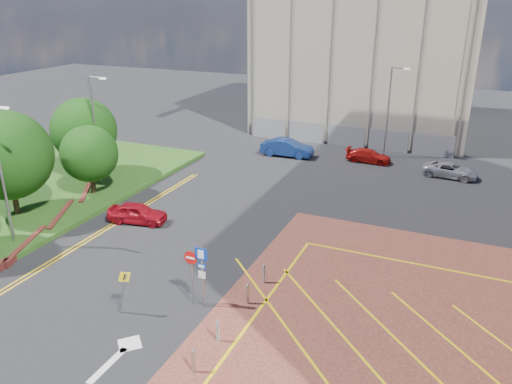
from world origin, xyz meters
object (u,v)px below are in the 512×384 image
Objects in this scene: tree_b at (7,156)px; car_blue_back at (287,148)px; tree_c at (89,154)px; car_silver_back at (450,170)px; car_red_left at (137,213)px; tree_d at (84,130)px; sign_cluster at (198,269)px; lamp_back at (389,109)px; lamp_left_far at (96,126)px; car_red_back at (369,156)px; warning_sign at (123,287)px; lamp_left_near at (1,170)px.

tree_b is 23.10m from car_blue_back.
tree_b is 5.49m from tree_c.
car_red_left is at bearing 139.00° from car_silver_back.
tree_d is 1.90× the size of sign_cluster.
tree_b reaches higher than tree_c.
tree_c is 0.81× the size of tree_d.
car_blue_back is at bearing 43.57° from tree_d.
lamp_back is 27.38m from sign_cluster.
car_red_back is (17.45, 13.94, -4.10)m from lamp_left_far.
lamp_back is 9.50m from car_blue_back.
lamp_left_far is at bearing 132.83° from warning_sign.
lamp_back reaches higher than car_red_back.
car_red_left is 21.41m from car_red_back.
lamp_back is 2.13× the size of car_red_left.
tree_b is 1.79× the size of car_red_left.
tree_c is 8.20m from lamp_left_near.
tree_d is 19.99m from warning_sign.
car_blue_back is (9.39, 14.79, -2.42)m from tree_c.
warning_sign is at bearing -44.73° from tree_d.
tree_c reaches higher than car_red_left.
tree_c is 1.26× the size of car_red_back.
lamp_left_far is 1.91× the size of car_silver_back.
lamp_back is 24.01m from car_red_left.
tree_b is 0.84× the size of lamp_left_near.
car_red_back is at bearing 33.54° from tree_d.
tree_d is at bearing 118.84° from car_silver_back.
sign_cluster is 25.14m from car_red_back.
tree_b is 30.21m from lamp_back.
lamp_back is at bearing -41.92° from car_red_left.
sign_cluster is at bearing 175.05° from car_red_back.
lamp_left_far is at bearing 114.71° from tree_c.
lamp_left_far is at bearing -139.14° from lamp_back.
warning_sign is (12.02, -12.96, -3.23)m from lamp_left_far.
tree_b is 0.84× the size of lamp_back.
lamp_left_near reaches higher than warning_sign.
warning_sign reaches higher than car_blue_back.
tree_c reaches higher than car_blue_back.
car_red_back is at bearing 83.91° from car_silver_back.
sign_cluster is at bearing -33.16° from tree_c.
warning_sign is at bearing -44.65° from tree_c.
tree_c is 0.61× the size of lamp_back.
lamp_left_far reaches higher than car_silver_back.
car_red_back is (15.45, 23.94, -4.10)m from lamp_left_near.
lamp_back is 1.70× the size of car_blue_back.
tree_b is 1.38× the size of tree_c.
car_silver_back is at bearing -30.61° from lamp_back.
sign_cluster reaches higher than car_blue_back.
tree_d is at bearing 130.42° from car_blue_back.
lamp_left_far reaches higher than lamp_back.
lamp_left_near is at bearing -122.40° from lamp_back.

